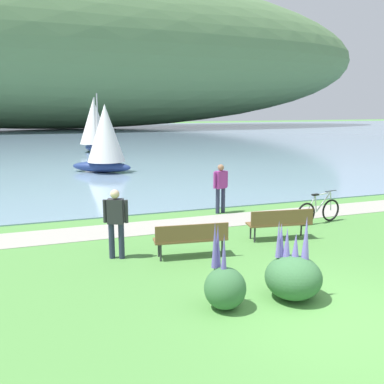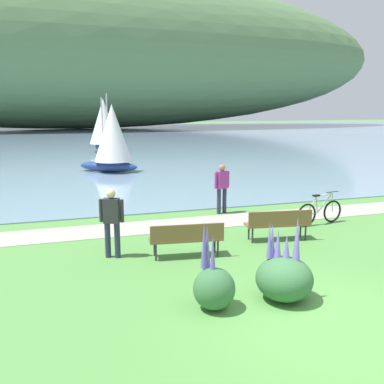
{
  "view_description": "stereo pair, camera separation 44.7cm",
  "coord_description": "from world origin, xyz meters",
  "px_view_note": "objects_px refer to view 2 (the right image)",
  "views": [
    {
      "loc": [
        -4.71,
        -5.74,
        3.63
      ],
      "look_at": [
        -0.37,
        6.7,
        1.0
      ],
      "focal_mm": 39.86,
      "sensor_mm": 36.0,
      "label": 1
    },
    {
      "loc": [
        -4.28,
        -5.88,
        3.63
      ],
      "look_at": [
        -0.37,
        6.7,
        1.0
      ],
      "focal_mm": 39.86,
      "sensor_mm": 36.0,
      "label": 2
    }
  ],
  "objects_px": {
    "person_at_shoreline": "(222,186)",
    "person_on_the_grass": "(112,219)",
    "park_bench_near_camera": "(187,237)",
    "sailboat_far_off": "(112,137)",
    "park_bench_further_along": "(279,222)",
    "sailboat_nearest_to_shore": "(104,125)",
    "bicycle_leaning_near_bench": "(320,212)"
  },
  "relations": [
    {
      "from": "park_bench_further_along",
      "to": "person_on_the_grass",
      "type": "bearing_deg",
      "value": 179.85
    },
    {
      "from": "park_bench_near_camera",
      "to": "person_on_the_grass",
      "type": "bearing_deg",
      "value": 162.07
    },
    {
      "from": "sailboat_nearest_to_shore",
      "to": "park_bench_near_camera",
      "type": "bearing_deg",
      "value": -91.58
    },
    {
      "from": "person_on_the_grass",
      "to": "sailboat_far_off",
      "type": "xyz_separation_m",
      "value": [
        1.71,
        13.95,
        1.0
      ]
    },
    {
      "from": "park_bench_near_camera",
      "to": "bicycle_leaning_near_bench",
      "type": "relative_size",
      "value": 1.05
    },
    {
      "from": "bicycle_leaning_near_bench",
      "to": "person_at_shoreline",
      "type": "relative_size",
      "value": 1.03
    },
    {
      "from": "park_bench_further_along",
      "to": "person_on_the_grass",
      "type": "xyz_separation_m",
      "value": [
        -4.52,
        0.01,
        0.46
      ]
    },
    {
      "from": "person_on_the_grass",
      "to": "sailboat_nearest_to_shore",
      "type": "height_order",
      "value": "sailboat_nearest_to_shore"
    },
    {
      "from": "sailboat_nearest_to_shore",
      "to": "sailboat_far_off",
      "type": "height_order",
      "value": "sailboat_nearest_to_shore"
    },
    {
      "from": "bicycle_leaning_near_bench",
      "to": "sailboat_nearest_to_shore",
      "type": "xyz_separation_m",
      "value": [
        -4.16,
        24.01,
        1.83
      ]
    },
    {
      "from": "sailboat_far_off",
      "to": "person_at_shoreline",
      "type": "bearing_deg",
      "value": -76.95
    },
    {
      "from": "sailboat_nearest_to_shore",
      "to": "person_on_the_grass",
      "type": "bearing_deg",
      "value": -95.53
    },
    {
      "from": "sailboat_nearest_to_shore",
      "to": "bicycle_leaning_near_bench",
      "type": "bearing_deg",
      "value": -80.16
    },
    {
      "from": "park_bench_further_along",
      "to": "sailboat_far_off",
      "type": "xyz_separation_m",
      "value": [
        -2.82,
        13.96,
        1.46
      ]
    },
    {
      "from": "park_bench_near_camera",
      "to": "sailboat_far_off",
      "type": "xyz_separation_m",
      "value": [
        -0.02,
        14.51,
        1.46
      ]
    },
    {
      "from": "person_at_shoreline",
      "to": "bicycle_leaning_near_bench",
      "type": "bearing_deg",
      "value": -42.75
    },
    {
      "from": "bicycle_leaning_near_bench",
      "to": "sailboat_far_off",
      "type": "distance_m",
      "value": 13.83
    },
    {
      "from": "park_bench_near_camera",
      "to": "person_at_shoreline",
      "type": "xyz_separation_m",
      "value": [
        2.44,
        3.92,
        0.46
      ]
    },
    {
      "from": "person_at_shoreline",
      "to": "sailboat_nearest_to_shore",
      "type": "distance_m",
      "value": 21.86
    },
    {
      "from": "bicycle_leaning_near_bench",
      "to": "person_at_shoreline",
      "type": "distance_m",
      "value": 3.36
    },
    {
      "from": "park_bench_further_along",
      "to": "person_at_shoreline",
      "type": "relative_size",
      "value": 1.08
    },
    {
      "from": "park_bench_further_along",
      "to": "sailboat_nearest_to_shore",
      "type": "relative_size",
      "value": 0.4
    },
    {
      "from": "sailboat_far_off",
      "to": "sailboat_nearest_to_shore",
      "type": "bearing_deg",
      "value": 86.28
    },
    {
      "from": "park_bench_further_along",
      "to": "park_bench_near_camera",
      "type": "bearing_deg",
      "value": -168.95
    },
    {
      "from": "sailboat_nearest_to_shore",
      "to": "park_bench_further_along",
      "type": "bearing_deg",
      "value": -85.25
    },
    {
      "from": "bicycle_leaning_near_bench",
      "to": "sailboat_far_off",
      "type": "xyz_separation_m",
      "value": [
        -4.89,
        12.84,
        1.58
      ]
    },
    {
      "from": "park_bench_further_along",
      "to": "person_at_shoreline",
      "type": "height_order",
      "value": "person_at_shoreline"
    },
    {
      "from": "person_on_the_grass",
      "to": "sailboat_far_off",
      "type": "distance_m",
      "value": 14.09
    },
    {
      "from": "person_at_shoreline",
      "to": "person_on_the_grass",
      "type": "xyz_separation_m",
      "value": [
        -4.16,
        -3.36,
        0.0
      ]
    },
    {
      "from": "park_bench_near_camera",
      "to": "sailboat_far_off",
      "type": "height_order",
      "value": "sailboat_far_off"
    },
    {
      "from": "person_on_the_grass",
      "to": "sailboat_far_off",
      "type": "relative_size",
      "value": 0.42
    },
    {
      "from": "bicycle_leaning_near_bench",
      "to": "park_bench_near_camera",
      "type": "bearing_deg",
      "value": -161.04
    }
  ]
}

